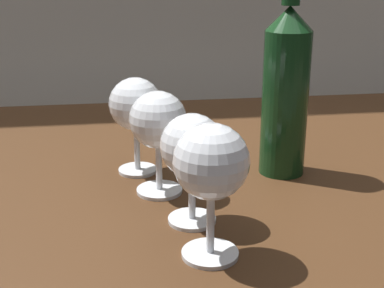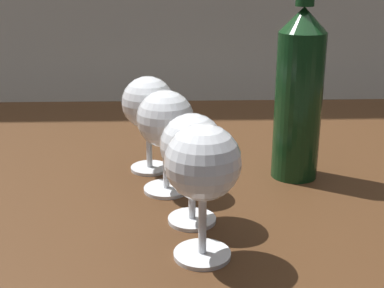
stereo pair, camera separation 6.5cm
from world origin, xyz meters
name	(u,v)px [view 1 (the left image)]	position (x,y,z in m)	size (l,w,h in m)	color
dining_table	(190,214)	(0.00, 0.00, 0.63)	(1.38, 0.79, 0.72)	#472B16
wine_glass_port	(211,165)	(-0.02, -0.28, 0.83)	(0.08, 0.08, 0.15)	white
wine_glass_amber	(192,148)	(-0.02, -0.20, 0.82)	(0.08, 0.08, 0.14)	white
wine_glass_rose	(158,122)	(-0.06, -0.10, 0.82)	(0.08, 0.08, 0.15)	white
wine_glass_pinot	(136,107)	(-0.08, -0.02, 0.82)	(0.08, 0.08, 0.15)	white
wine_bottle	(286,88)	(0.13, -0.05, 0.85)	(0.07, 0.07, 0.33)	#143819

